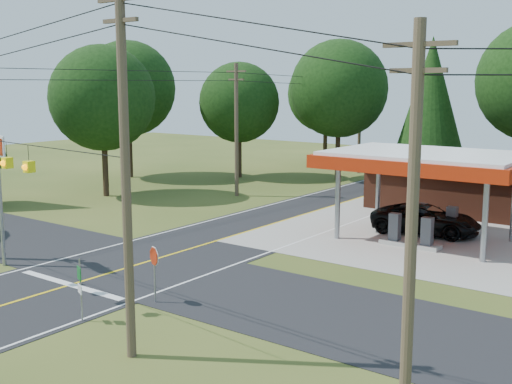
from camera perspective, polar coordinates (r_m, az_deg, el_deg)
The scene contains 14 objects.
ground at distance 30.94m, azimuth -10.83°, elevation -6.50°, with size 120.00×120.00×0.00m, color #384A1A.
main_highway at distance 30.94m, azimuth -10.83°, elevation -6.48°, with size 8.00×120.00×0.02m, color black.
cross_road at distance 30.94m, azimuth -10.83°, elevation -6.47°, with size 70.00×7.00×0.02m, color black.
lane_center_yellow at distance 30.94m, azimuth -10.83°, elevation -6.45°, with size 0.15×110.00×0.00m, color yellow.
gas_canopy at distance 35.73m, azimuth 14.93°, elevation 2.49°, with size 10.60×7.40×4.88m.
convenience_store at distance 45.11m, azimuth 20.70°, elevation 0.60°, with size 16.40×7.55×3.80m.
utility_pole_near_right at distance 19.66m, azimuth -11.53°, elevation 2.00°, with size 1.80×0.30×11.50m.
utility_pole_far_left at distance 48.54m, azimuth -1.75°, elevation 5.72°, with size 1.80×0.30×10.00m.
utility_pole_right_b at distance 16.04m, azimuth 13.69°, elevation -2.51°, with size 1.80×0.30×10.00m.
utility_pole_north at distance 62.07m, azimuth 9.19°, elevation 6.04°, with size 0.30×0.30×9.50m.
treeline_backdrop at distance 48.86m, azimuth 10.96°, elevation 8.26°, with size 70.27×51.59×13.30m.
suv_car at distance 37.84m, azimuth 14.85°, elevation -2.38°, with size 6.04×6.04×1.68m, color black.
octagonal_stop_sign at distance 25.34m, azimuth -9.04°, elevation -6.07°, with size 0.75×0.34×2.29m.
route_sign_post at distance 24.04m, azimuth -15.38°, elevation -7.91°, with size 0.45×0.23×2.34m.
Camera 1 is at (22.03, -20.00, 8.50)m, focal length 45.00 mm.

